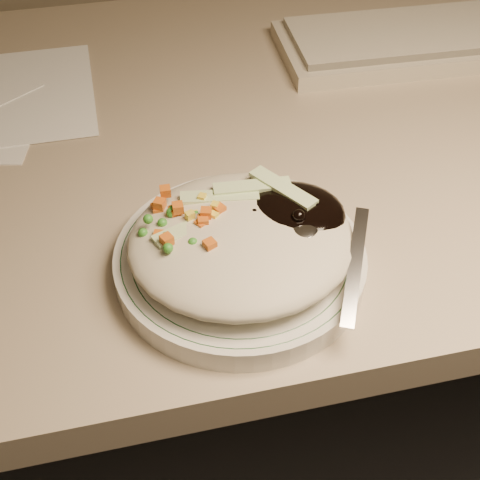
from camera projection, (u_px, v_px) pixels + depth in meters
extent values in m
cube|color=gray|center=(256.00, 135.00, 0.77)|extent=(1.40, 0.70, 0.04)
cylinder|color=silver|center=(240.00, 261.00, 0.58)|extent=(0.22, 0.22, 0.02)
torus|color=#144723|center=(240.00, 253.00, 0.58)|extent=(0.21, 0.21, 0.00)
torus|color=#144723|center=(240.00, 253.00, 0.58)|extent=(0.19, 0.19, 0.00)
ellipsoid|color=#B9B196|center=(241.00, 240.00, 0.56)|extent=(0.19, 0.18, 0.04)
ellipsoid|color=black|center=(288.00, 217.00, 0.57)|extent=(0.10, 0.09, 0.03)
ellipsoid|color=orange|center=(184.00, 231.00, 0.57)|extent=(0.08, 0.08, 0.02)
sphere|color=black|center=(254.00, 215.00, 0.56)|extent=(0.01, 0.01, 0.01)
sphere|color=black|center=(285.00, 205.00, 0.57)|extent=(0.01, 0.01, 0.01)
sphere|color=black|center=(314.00, 203.00, 0.57)|extent=(0.01, 0.01, 0.01)
sphere|color=black|center=(301.00, 200.00, 0.58)|extent=(0.01, 0.01, 0.01)
sphere|color=black|center=(299.00, 216.00, 0.55)|extent=(0.01, 0.01, 0.01)
sphere|color=black|center=(285.00, 211.00, 0.57)|extent=(0.01, 0.01, 0.01)
sphere|color=black|center=(294.00, 201.00, 0.58)|extent=(0.01, 0.01, 0.01)
cube|color=#C65916|center=(178.00, 208.00, 0.56)|extent=(0.01, 0.01, 0.01)
cube|color=#C65916|center=(201.00, 232.00, 0.55)|extent=(0.01, 0.01, 0.01)
cube|color=#C65916|center=(160.00, 204.00, 0.57)|extent=(0.01, 0.01, 0.01)
cube|color=#C65916|center=(206.00, 213.00, 0.55)|extent=(0.01, 0.01, 0.01)
cube|color=#C65916|center=(203.00, 222.00, 0.55)|extent=(0.01, 0.01, 0.01)
cube|color=#C65916|center=(157.00, 208.00, 0.58)|extent=(0.01, 0.01, 0.01)
cube|color=#C65916|center=(175.00, 211.00, 0.56)|extent=(0.01, 0.01, 0.01)
cube|color=#C65916|center=(201.00, 225.00, 0.55)|extent=(0.01, 0.01, 0.01)
cube|color=#C65916|center=(219.00, 210.00, 0.56)|extent=(0.01, 0.01, 0.01)
cube|color=#C65916|center=(165.00, 191.00, 0.57)|extent=(0.01, 0.01, 0.01)
cube|color=#C65916|center=(167.00, 240.00, 0.53)|extent=(0.01, 0.01, 0.01)
cube|color=#C65916|center=(210.00, 245.00, 0.53)|extent=(0.01, 0.01, 0.01)
cube|color=#C65916|center=(159.00, 237.00, 0.55)|extent=(0.01, 0.01, 0.01)
cube|color=#C65916|center=(159.00, 211.00, 0.57)|extent=(0.01, 0.01, 0.01)
sphere|color=#388C28|center=(201.00, 219.00, 0.56)|extent=(0.01, 0.01, 0.01)
sphere|color=#388C28|center=(168.00, 248.00, 0.53)|extent=(0.01, 0.01, 0.01)
sphere|color=#388C28|center=(162.00, 223.00, 0.55)|extent=(0.01, 0.01, 0.01)
sphere|color=#388C28|center=(148.00, 219.00, 0.55)|extent=(0.01, 0.01, 0.01)
sphere|color=#388C28|center=(196.00, 215.00, 0.56)|extent=(0.01, 0.01, 0.01)
sphere|color=#388C28|center=(211.00, 243.00, 0.54)|extent=(0.01, 0.01, 0.01)
sphere|color=#388C28|center=(184.00, 227.00, 0.56)|extent=(0.01, 0.01, 0.01)
sphere|color=#388C28|center=(180.00, 245.00, 0.54)|extent=(0.01, 0.01, 0.01)
sphere|color=#388C28|center=(143.00, 233.00, 0.55)|extent=(0.01, 0.01, 0.01)
sphere|color=#388C28|center=(173.00, 210.00, 0.56)|extent=(0.01, 0.01, 0.01)
sphere|color=#388C28|center=(171.00, 212.00, 0.56)|extent=(0.01, 0.01, 0.01)
sphere|color=#388C28|center=(166.00, 237.00, 0.54)|extent=(0.01, 0.01, 0.01)
sphere|color=#388C28|center=(193.00, 243.00, 0.54)|extent=(0.01, 0.01, 0.01)
sphere|color=#388C28|center=(220.00, 200.00, 0.58)|extent=(0.01, 0.01, 0.01)
cube|color=yellow|center=(195.00, 216.00, 0.56)|extent=(0.01, 0.01, 0.01)
cube|color=yellow|center=(214.00, 216.00, 0.55)|extent=(0.01, 0.01, 0.01)
cube|color=yellow|center=(182.00, 215.00, 0.56)|extent=(0.01, 0.01, 0.01)
cube|color=yellow|center=(190.00, 216.00, 0.55)|extent=(0.01, 0.01, 0.01)
cube|color=yellow|center=(185.00, 229.00, 0.55)|extent=(0.01, 0.01, 0.01)
cube|color=yellow|center=(215.00, 206.00, 0.56)|extent=(0.01, 0.01, 0.01)
cube|color=yellow|center=(202.00, 198.00, 0.57)|extent=(0.01, 0.01, 0.01)
cube|color=yellow|center=(196.00, 228.00, 0.56)|extent=(0.01, 0.01, 0.01)
cube|color=#B2D18C|center=(220.00, 197.00, 0.57)|extent=(0.07, 0.03, 0.00)
cube|color=#B2D18C|center=(252.00, 186.00, 0.58)|extent=(0.07, 0.02, 0.00)
cube|color=#B2D18C|center=(191.00, 227.00, 0.55)|extent=(0.07, 0.04, 0.00)
cube|color=#B2D18C|center=(283.00, 188.00, 0.58)|extent=(0.05, 0.07, 0.00)
ellipsoid|color=silver|center=(300.00, 226.00, 0.55)|extent=(0.05, 0.06, 0.01)
cube|color=silver|center=(355.00, 266.00, 0.54)|extent=(0.06, 0.11, 0.03)
cube|color=#BCB29B|center=(440.00, 40.00, 0.88)|extent=(0.43, 0.17, 0.02)
cube|color=beige|center=(443.00, 30.00, 0.86)|extent=(0.40, 0.14, 0.01)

